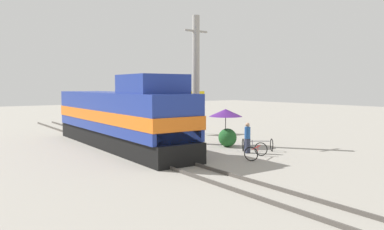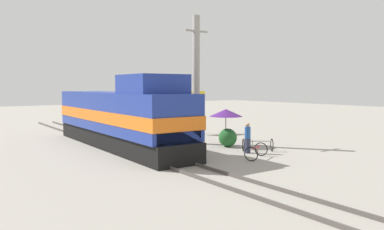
% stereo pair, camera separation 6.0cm
% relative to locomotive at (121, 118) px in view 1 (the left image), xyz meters
% --- Properties ---
extents(ground_plane, '(120.00, 120.00, 0.00)m').
position_rel_locomotive_xyz_m(ground_plane, '(0.00, -2.49, -1.91)').
color(ground_plane, gray).
extents(rail_near, '(0.08, 43.56, 0.15)m').
position_rel_locomotive_xyz_m(rail_near, '(-0.72, -2.49, -1.84)').
color(rail_near, '#4C4742').
rests_on(rail_near, ground_plane).
extents(rail_far, '(0.08, 43.56, 0.15)m').
position_rel_locomotive_xyz_m(rail_far, '(0.72, -2.49, -1.84)').
color(rail_far, '#4C4742').
rests_on(rail_far, ground_plane).
extents(locomotive, '(3.04, 15.05, 4.50)m').
position_rel_locomotive_xyz_m(locomotive, '(0.00, 0.00, 0.00)').
color(locomotive, black).
rests_on(locomotive, ground_plane).
extents(utility_pole, '(1.80, 0.48, 8.56)m').
position_rel_locomotive_xyz_m(utility_pole, '(4.85, -1.32, 2.41)').
color(utility_pole, '#9E998E').
rests_on(utility_pole, ground_plane).
extents(vendor_umbrella, '(2.16, 2.16, 2.41)m').
position_rel_locomotive_xyz_m(vendor_umbrella, '(5.92, -3.15, 0.25)').
color(vendor_umbrella, '#4C4C4C').
rests_on(vendor_umbrella, ground_plane).
extents(billboard_sign, '(2.47, 0.12, 3.47)m').
position_rel_locomotive_xyz_m(billboard_sign, '(7.78, 3.32, 0.65)').
color(billboard_sign, '#595959').
rests_on(billboard_sign, ground_plane).
extents(shrub_cluster, '(1.18, 1.18, 1.18)m').
position_rel_locomotive_xyz_m(shrub_cluster, '(5.76, -3.54, -1.32)').
color(shrub_cluster, '#236028').
rests_on(shrub_cluster, ground_plane).
extents(person_bystander, '(0.34, 0.34, 1.78)m').
position_rel_locomotive_xyz_m(person_bystander, '(5.22, -5.95, -0.94)').
color(person_bystander, '#2D3347').
rests_on(person_bystander, ground_plane).
extents(bicycle, '(1.87, 1.64, 0.76)m').
position_rel_locomotive_xyz_m(bicycle, '(6.16, -5.82, -1.52)').
color(bicycle, black).
rests_on(bicycle, ground_plane).
extents(bicycle_spare, '(1.89, 1.47, 0.76)m').
position_rel_locomotive_xyz_m(bicycle_spare, '(4.49, -7.42, -1.53)').
color(bicycle_spare, black).
rests_on(bicycle_spare, ground_plane).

